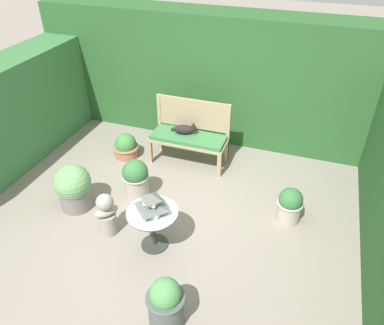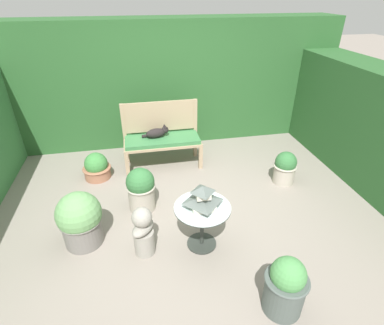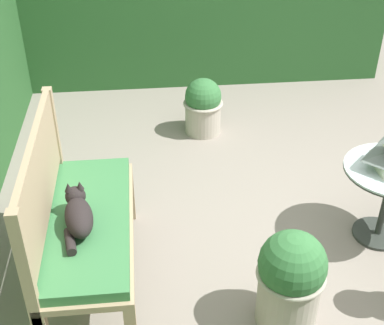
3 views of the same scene
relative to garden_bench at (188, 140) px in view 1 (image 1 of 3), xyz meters
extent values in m
plane|color=gray|center=(0.17, -1.24, -0.43)|extent=(30.00, 30.00, 0.00)
cube|color=#285628|center=(0.17, 1.14, 0.66)|extent=(6.40, 0.74, 2.17)
cube|color=#38703D|center=(-2.68, -1.04, 0.39)|extent=(0.70, 3.61, 1.64)
cube|color=tan|center=(-0.59, -0.22, -0.23)|extent=(0.06, 0.06, 0.40)
cube|color=tan|center=(0.59, -0.22, -0.23)|extent=(0.06, 0.06, 0.40)
cube|color=tan|center=(-0.59, 0.22, -0.23)|extent=(0.06, 0.06, 0.40)
cube|color=tan|center=(0.59, 0.22, -0.23)|extent=(0.06, 0.06, 0.40)
cube|color=tan|center=(0.00, 0.00, -0.01)|extent=(1.23, 0.50, 0.04)
cube|color=#387542|center=(0.00, 0.00, 0.04)|extent=(1.18, 0.46, 0.06)
cube|color=tan|center=(-0.59, 0.23, 0.09)|extent=(0.06, 0.06, 1.03)
cube|color=tan|center=(0.59, 0.23, 0.09)|extent=(0.06, 0.06, 1.03)
cube|color=tan|center=(0.00, 0.23, 0.35)|extent=(1.18, 0.04, 0.50)
ellipsoid|color=black|center=(-0.09, 0.04, 0.15)|extent=(0.34, 0.20, 0.15)
sphere|color=black|center=(0.06, 0.06, 0.18)|extent=(0.12, 0.12, 0.12)
cone|color=black|center=(0.05, 0.10, 0.25)|extent=(0.04, 0.04, 0.05)
cone|color=black|center=(0.06, 0.03, 0.25)|extent=(0.04, 0.04, 0.05)
cylinder|color=black|center=(-0.23, 0.08, 0.10)|extent=(0.18, 0.08, 0.05)
cylinder|color=#2D332D|center=(0.22, -1.88, -0.42)|extent=(0.34, 0.34, 0.02)
cylinder|color=#2D332D|center=(0.22, -1.88, -0.16)|extent=(0.04, 0.04, 0.54)
cylinder|color=silver|center=(0.22, -1.88, 0.12)|extent=(0.62, 0.62, 0.01)
torus|color=#2D332D|center=(0.22, -1.88, 0.10)|extent=(0.62, 0.62, 0.02)
cube|color=silver|center=(0.22, -1.88, 0.16)|extent=(0.25, 0.25, 0.07)
pyramid|color=#56605B|center=(0.22, -1.88, 0.23)|extent=(0.33, 0.33, 0.07)
cube|color=silver|center=(0.22, -1.88, 0.29)|extent=(0.15, 0.15, 0.06)
pyramid|color=#56605B|center=(0.22, -1.88, 0.36)|extent=(0.21, 0.21, 0.07)
cylinder|color=gray|center=(-0.43, -1.87, -0.28)|extent=(0.23, 0.23, 0.29)
ellipsoid|color=gray|center=(-0.43, -1.87, -0.07)|extent=(0.33, 0.35, 0.12)
sphere|color=gray|center=(-0.43, -1.87, 0.08)|extent=(0.22, 0.22, 0.22)
cylinder|color=slate|center=(-1.11, -1.57, -0.26)|extent=(0.43, 0.43, 0.33)
torus|color=slate|center=(-1.11, -1.57, -0.11)|extent=(0.47, 0.47, 0.03)
sphere|color=#66995B|center=(-1.11, -1.57, -0.01)|extent=(0.50, 0.50, 0.50)
cylinder|color=#ADA393|center=(-0.41, -1.08, -0.25)|extent=(0.34, 0.34, 0.36)
torus|color=#ADA393|center=(-0.41, -1.08, -0.08)|extent=(0.38, 0.38, 0.03)
sphere|color=#336B38|center=(-0.41, -1.08, 0.00)|extent=(0.37, 0.37, 0.37)
cylinder|color=#9E664C|center=(-1.05, -0.18, -0.33)|extent=(0.40, 0.40, 0.18)
torus|color=#9E664C|center=(-1.05, -0.18, -0.26)|extent=(0.43, 0.43, 0.03)
sphere|color=#3D7F3D|center=(-1.05, -0.18, -0.18)|extent=(0.35, 0.35, 0.35)
cylinder|color=#ADA393|center=(1.74, -0.87, -0.28)|extent=(0.31, 0.31, 0.29)
torus|color=#ADA393|center=(1.74, -0.87, -0.14)|extent=(0.35, 0.35, 0.03)
sphere|color=#336B38|center=(1.74, -0.87, -0.08)|extent=(0.32, 0.32, 0.32)
cylinder|color=#4C5651|center=(0.77, -2.81, -0.23)|extent=(0.36, 0.36, 0.40)
torus|color=#4C5651|center=(0.77, -2.81, -0.04)|extent=(0.40, 0.40, 0.03)
sphere|color=#4C8E4C|center=(0.77, -2.81, 0.02)|extent=(0.31, 0.31, 0.31)
camera|label=1|loc=(1.76, -4.84, 3.09)|focal=35.00mm
camera|label=2|loc=(-0.38, -4.34, 2.16)|focal=28.00mm
camera|label=3|loc=(-2.39, -0.34, 2.00)|focal=50.00mm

